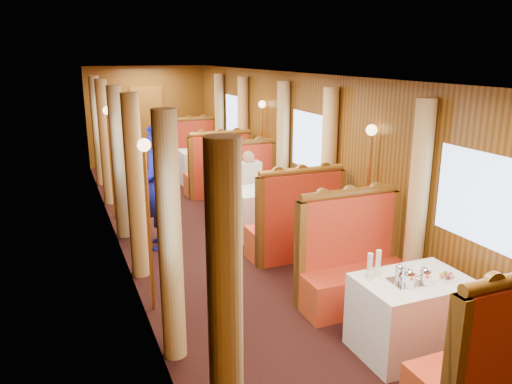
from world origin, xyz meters
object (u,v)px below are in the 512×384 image
table_mid (267,212)px  banquette_mid_fwd (296,229)px  teapot_back (400,274)px  rose_vase_far (205,142)px  table_far (204,167)px  passenger (249,178)px  banquette_mid_aft (244,193)px  steward (158,187)px  teapot_left (409,281)px  tea_tray (408,282)px  banquette_far_aft (192,156)px  banquette_near_fwd (497,371)px  banquette_near_aft (353,269)px  teapot_right (425,278)px  table_near (411,315)px  banquette_far_fwd (218,175)px  rose_vase_mid (268,178)px  fruit_plate (446,277)px

table_mid → banquette_mid_fwd: bearing=-90.0°
teapot_back → rose_vase_far: rose_vase_far is taller
table_far → passenger: size_ratio=1.38×
banquette_mid_aft → rose_vase_far: size_ratio=3.72×
steward → passenger: steward is taller
teapot_left → rose_vase_far: bearing=110.4°
banquette_mid_fwd → tea_tray: 2.55m
table_far → banquette_far_aft: banquette_far_aft is taller
banquette_near_fwd → banquette_near_aft: same height
banquette_near_aft → teapot_right: (0.00, -1.15, 0.39)m
table_near → banquette_far_fwd: 5.99m
teapot_right → rose_vase_far: size_ratio=0.46×
banquette_far_aft → banquette_mid_aft: bearing=-90.0°
banquette_near_aft → steward: (-1.68, 2.61, 0.50)m
table_mid → passenger: (-0.00, 0.76, 0.37)m
table_near → teapot_back: size_ratio=7.20×
banquette_near_aft → table_mid: bearing=90.0°
teapot_right → tea_tray: bearing=159.4°
teapot_left → banquette_near_fwd: bearing=-57.6°
table_near → steward: bearing=114.9°
passenger → rose_vase_far: bearing=89.4°
rose_vase_mid → rose_vase_far: size_ratio=1.00×
banquette_mid_aft → banquette_mid_fwd: bearing=-90.0°
banquette_mid_fwd → teapot_right: 2.65m
teapot_right → banquette_far_aft: bearing=111.9°
banquette_far_fwd → fruit_plate: size_ratio=6.61×
table_near → banquette_near_fwd: 1.02m
tea_tray → passenger: (0.10, 4.30, -0.02)m
banquette_near_fwd → passenger: size_ratio=1.76×
banquette_near_aft → table_far: bearing=90.0°
steward → banquette_mid_aft: bearing=125.5°
rose_vase_far → rose_vase_mid: bearing=-90.3°
tea_tray → passenger: passenger is taller
banquette_mid_aft → tea_tray: banquette_mid_aft is taller
banquette_far_fwd → banquette_mid_aft: bearing=-90.0°
teapot_back → steward: size_ratio=0.08×
table_near → table_mid: same height
banquette_far_aft → fruit_plate: bearing=-88.0°
banquette_far_fwd → passenger: (-0.00, -1.73, 0.32)m
banquette_near_fwd → fruit_plate: size_ratio=6.61×
banquette_far_aft → rose_vase_far: (0.03, -1.01, 0.50)m
rose_vase_mid → rose_vase_far: (0.02, 3.52, 0.00)m
tea_tray → steward: bearing=113.4°
table_mid → banquette_far_aft: banquette_far_aft is taller
rose_vase_far → passenger: (-0.03, -2.75, -0.19)m
banquette_near_aft → fruit_plate: banquette_near_aft is taller
table_far → teapot_left: (-0.16, -7.12, 0.44)m
fruit_plate → teapot_back: bearing=159.5°
banquette_mid_fwd → teapot_back: (-0.13, -2.43, 0.39)m
banquette_far_fwd → teapot_right: size_ratio=8.07×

